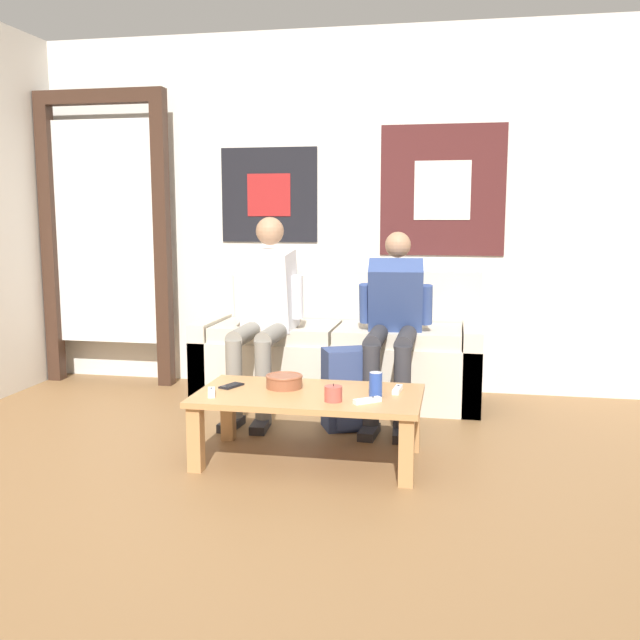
# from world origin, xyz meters

# --- Properties ---
(ground_plane) EXTENTS (18.00, 18.00, 0.00)m
(ground_plane) POSITION_xyz_m (0.00, 0.00, 0.00)
(ground_plane) COLOR brown
(wall_back) EXTENTS (10.00, 0.07, 2.55)m
(wall_back) POSITION_xyz_m (0.00, 2.40, 1.28)
(wall_back) COLOR silver
(wall_back) RESTS_ON ground_plane
(door_frame) EXTENTS (1.00, 0.10, 2.15)m
(door_frame) POSITION_xyz_m (-1.63, 2.18, 1.20)
(door_frame) COLOR #382319
(door_frame) RESTS_ON ground_plane
(couch) EXTENTS (1.91, 0.72, 0.87)m
(couch) POSITION_xyz_m (0.15, 2.04, 0.30)
(couch) COLOR beige
(couch) RESTS_ON ground_plane
(coffee_table) EXTENTS (1.15, 0.62, 0.36)m
(coffee_table) POSITION_xyz_m (0.21, 0.75, 0.30)
(coffee_table) COLOR #B27F4C
(coffee_table) RESTS_ON ground_plane
(person_seated_adult) EXTENTS (0.47, 0.83, 1.25)m
(person_seated_adult) POSITION_xyz_m (-0.27, 1.64, 0.67)
(person_seated_adult) COLOR gray
(person_seated_adult) RESTS_ON ground_plane
(person_seated_teen) EXTENTS (0.47, 0.91, 1.15)m
(person_seated_teen) POSITION_xyz_m (0.55, 1.65, 0.63)
(person_seated_teen) COLOR #2D2D33
(person_seated_teen) RESTS_ON ground_plane
(backpack) EXTENTS (0.36, 0.31, 0.48)m
(backpack) POSITION_xyz_m (0.33, 1.35, 0.23)
(backpack) COLOR navy
(backpack) RESTS_ON ground_plane
(ceramic_bowl) EXTENTS (0.20, 0.20, 0.07)m
(ceramic_bowl) POSITION_xyz_m (0.06, 0.83, 0.40)
(ceramic_bowl) COLOR brown
(ceramic_bowl) RESTS_ON coffee_table
(pillar_candle) EXTENTS (0.09, 0.09, 0.09)m
(pillar_candle) POSITION_xyz_m (0.36, 0.61, 0.40)
(pillar_candle) COLOR #B24C42
(pillar_candle) RESTS_ON coffee_table
(drink_can_blue) EXTENTS (0.07, 0.07, 0.12)m
(drink_can_blue) POSITION_xyz_m (0.55, 0.74, 0.42)
(drink_can_blue) COLOR #28479E
(drink_can_blue) RESTS_ON coffee_table
(game_controller_near_left) EXTENTS (0.13, 0.12, 0.03)m
(game_controller_near_left) POSITION_xyz_m (0.52, 0.61, 0.37)
(game_controller_near_left) COLOR white
(game_controller_near_left) RESTS_ON coffee_table
(game_controller_near_right) EXTENTS (0.08, 0.15, 0.03)m
(game_controller_near_right) POSITION_xyz_m (-0.27, 0.62, 0.37)
(game_controller_near_right) COLOR white
(game_controller_near_right) RESTS_ON coffee_table
(game_controller_far_center) EXTENTS (0.05, 0.15, 0.03)m
(game_controller_far_center) POSITION_xyz_m (0.65, 0.85, 0.37)
(game_controller_far_center) COLOR white
(game_controller_far_center) RESTS_ON coffee_table
(cell_phone) EXTENTS (0.11, 0.15, 0.01)m
(cell_phone) POSITION_xyz_m (-0.22, 0.80, 0.37)
(cell_phone) COLOR black
(cell_phone) RESTS_ON coffee_table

